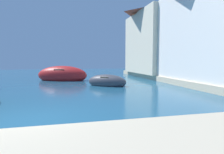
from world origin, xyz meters
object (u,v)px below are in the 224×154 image
(moored_boat_4, at_px, (62,75))
(quayside_tree, at_px, (192,50))
(moored_boat_0, at_px, (107,82))
(waterfront_building_far, at_px, (162,38))
(waterfront_building_main, at_px, (213,27))
(waterfront_building_annex, at_px, (160,40))

(moored_boat_4, bearing_deg, quayside_tree, 12.05)
(moored_boat_4, bearing_deg, moored_boat_0, -33.34)
(moored_boat_0, height_order, waterfront_building_far, waterfront_building_far)
(moored_boat_4, relative_size, waterfront_building_far, 0.59)
(moored_boat_0, xyz_separation_m, waterfront_building_far, (8.55, 7.15, 4.49))
(waterfront_building_main, distance_m, waterfront_building_far, 8.62)
(moored_boat_0, bearing_deg, waterfront_building_annex, 79.16)
(moored_boat_4, height_order, waterfront_building_annex, waterfront_building_annex)
(moored_boat_0, xyz_separation_m, waterfront_building_main, (8.55, -1.47, 4.41))
(waterfront_building_annex, xyz_separation_m, quayside_tree, (1.21, -4.89, -1.42))
(quayside_tree, bearing_deg, waterfront_building_annex, 103.86)
(waterfront_building_annex, bearing_deg, moored_boat_4, -168.47)
(waterfront_building_main, distance_m, waterfront_building_annex, 9.20)
(waterfront_building_far, xyz_separation_m, quayside_tree, (1.21, -4.32, -1.64))
(moored_boat_0, bearing_deg, waterfront_building_main, 27.30)
(moored_boat_0, distance_m, waterfront_building_main, 9.74)
(waterfront_building_far, height_order, quayside_tree, waterfront_building_far)
(waterfront_building_main, relative_size, quayside_tree, 2.61)
(waterfront_building_annex, relative_size, waterfront_building_far, 0.87)
(moored_boat_0, height_order, waterfront_building_annex, waterfront_building_annex)
(moored_boat_4, distance_m, quayside_tree, 13.82)
(moored_boat_0, distance_m, waterfront_building_far, 12.02)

